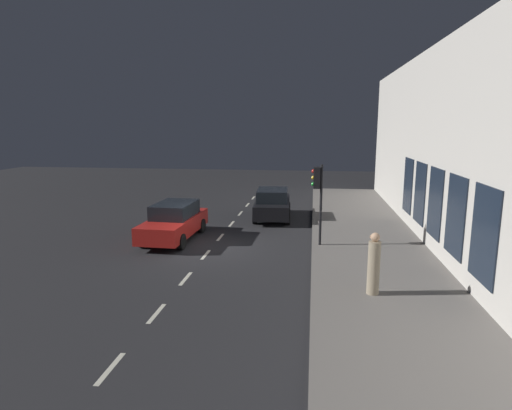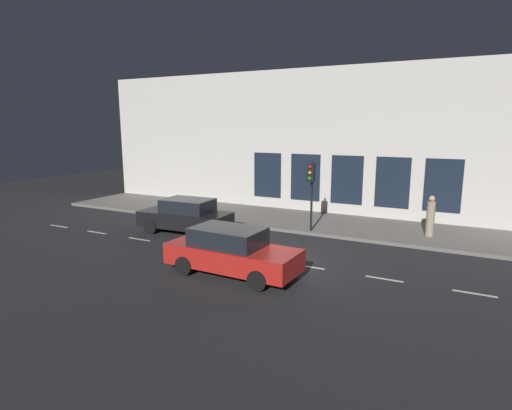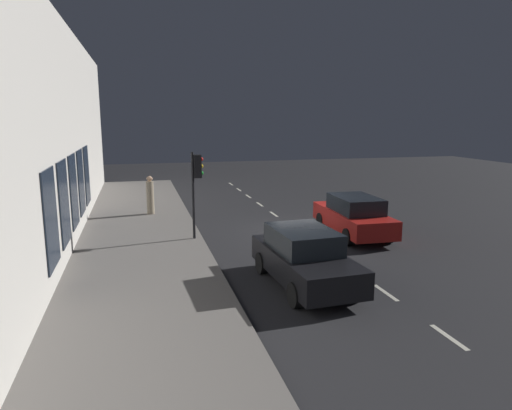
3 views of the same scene
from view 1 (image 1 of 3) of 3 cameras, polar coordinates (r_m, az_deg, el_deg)
ground_plane at (r=17.42m, az=-5.91°, el=-5.65°), size 60.00×60.00×0.00m
sidewalk at (r=17.09m, az=15.04°, el=-6.03°), size 4.50×32.00×0.15m
building_facade at (r=16.97m, az=24.29°, el=6.59°), size 0.65×32.00×7.91m
lane_centre_line at (r=16.49m, az=-6.72°, el=-6.59°), size 0.12×27.20×0.01m
traffic_light at (r=16.88m, az=8.24°, el=2.54°), size 0.45×0.32×3.21m
parked_car_0 at (r=22.41m, az=2.22°, el=0.15°), size 2.03×4.33×1.58m
parked_car_1 at (r=18.69m, az=-10.84°, el=-2.16°), size 1.94×4.53×1.58m
pedestrian_0 at (r=12.56m, az=15.43°, el=-7.76°), size 0.44×0.44×1.78m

